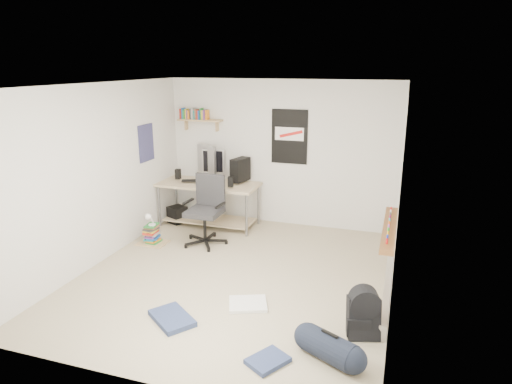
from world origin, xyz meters
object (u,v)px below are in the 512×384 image
(office_chair, at_px, (204,214))
(duffel_bag, at_px, (329,347))
(book_stack, at_px, (152,234))
(desk, at_px, (209,205))
(backpack, at_px, (363,318))

(office_chair, height_order, duffel_bag, office_chair)
(book_stack, bearing_deg, desk, 64.46)
(desk, relative_size, duffel_bag, 3.21)
(desk, distance_m, duffel_bag, 4.10)
(office_chair, height_order, backpack, office_chair)
(office_chair, bearing_deg, duffel_bag, -41.94)
(office_chair, bearing_deg, backpack, -31.67)
(duffel_bag, bearing_deg, backpack, 90.33)
(desk, xyz_separation_m, book_stack, (-0.51, -1.07, -0.21))
(desk, bearing_deg, duffel_bag, -39.27)
(duffel_bag, xyz_separation_m, book_stack, (-3.13, 2.07, 0.01))
(office_chair, distance_m, book_stack, 0.90)
(office_chair, bearing_deg, desk, 111.96)
(desk, xyz_separation_m, duffel_bag, (2.62, -3.14, -0.22))
(duffel_bag, height_order, book_stack, duffel_bag)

